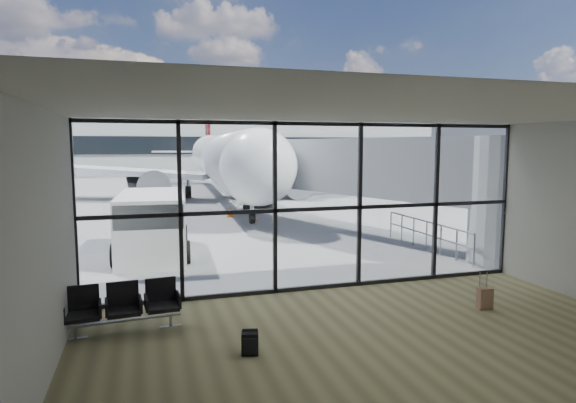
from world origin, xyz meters
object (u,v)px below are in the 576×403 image
backpack (250,343)px  suitcase (485,298)px  seating_row (123,305)px  belt_loader (138,195)px  service_van (152,224)px  airliner (223,159)px

backpack → suitcase: suitcase is taller
seating_row → belt_loader: size_ratio=0.61×
seating_row → service_van: service_van is taller
backpack → belt_loader: size_ratio=0.12×
suitcase → belt_loader: 26.25m
suitcase → airliner: bearing=99.3°
seating_row → service_van: bearing=79.7°
suitcase → airliner: airliner is taller
suitcase → service_van: bearing=137.9°
airliner → service_van: (-5.69, -19.88, -1.72)m
backpack → belt_loader: (-2.22, 25.83, 0.34)m
suitcase → airliner: (-1.74, 28.10, 2.58)m
seating_row → suitcase: size_ratio=2.53×
backpack → service_van: size_ratio=0.09×
airliner → backpack: bearing=-94.9°
suitcase → airliner: 28.27m
seating_row → backpack: size_ratio=4.93×
airliner → belt_loader: (-6.36, -3.13, -2.28)m
suitcase → belt_loader: belt_loader is taller
airliner → belt_loader: size_ratio=9.57×
service_van → suitcase: bearing=-44.6°
backpack → service_van: (-1.55, 9.08, 0.91)m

